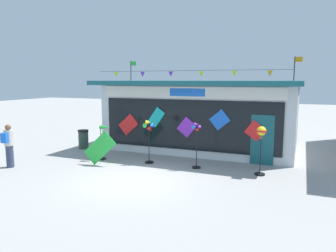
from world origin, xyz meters
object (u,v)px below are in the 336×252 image
object	(u,v)px
person_near_camera	(9,145)
trash_bin	(83,139)
kite_shop_building	(204,114)
wind_spinner_center_left	(196,142)
wind_spinner_center_right	(261,138)
wind_spinner_far_left	(103,140)
display_kite_on_ground	(100,148)
wind_spinner_left	(149,134)

from	to	relation	value
person_near_camera	trash_bin	size ratio (longest dim) A/B	1.81
kite_shop_building	wind_spinner_center_left	distance (m)	4.18
kite_shop_building	wind_spinner_center_right	world-z (taller)	kite_shop_building
kite_shop_building	wind_spinner_far_left	xyz separation A→B (m)	(-3.14, -4.22, -0.82)
wind_spinner_center_right	kite_shop_building	bearing A→B (deg)	129.43
wind_spinner_center_left	trash_bin	size ratio (longest dim) A/B	1.92
wind_spinner_far_left	wind_spinner_center_right	xyz separation A→B (m)	(6.43, 0.22, 0.46)
wind_spinner_far_left	display_kite_on_ground	world-z (taller)	wind_spinner_far_left
kite_shop_building	wind_spinner_far_left	world-z (taller)	kite_shop_building
kite_shop_building	person_near_camera	world-z (taller)	kite_shop_building
display_kite_on_ground	wind_spinner_left	bearing A→B (deg)	30.11
wind_spinner_left	person_near_camera	distance (m)	5.41
person_near_camera	wind_spinner_far_left	bearing A→B (deg)	-142.27
kite_shop_building	display_kite_on_ground	distance (m)	5.82
wind_spinner_left	trash_bin	bearing A→B (deg)	162.42
wind_spinner_left	wind_spinner_center_right	world-z (taller)	wind_spinner_left
wind_spinner_left	display_kite_on_ground	size ratio (longest dim) A/B	1.40
wind_spinner_far_left	trash_bin	size ratio (longest dim) A/B	1.60
trash_bin	wind_spinner_left	bearing A→B (deg)	-17.58
kite_shop_building	trash_bin	size ratio (longest dim) A/B	9.92
wind_spinner_center_left	wind_spinner_center_right	xyz separation A→B (m)	(2.37, 0.03, 0.29)
kite_shop_building	trash_bin	distance (m)	6.11
person_near_camera	kite_shop_building	bearing A→B (deg)	-135.99
wind_spinner_left	display_kite_on_ground	distance (m)	2.02
wind_spinner_left	person_near_camera	size ratio (longest dim) A/B	1.05
wind_spinner_left	wind_spinner_center_right	bearing A→B (deg)	0.41
wind_spinner_center_left	display_kite_on_ground	world-z (taller)	wind_spinner_center_left
kite_shop_building	trash_bin	world-z (taller)	kite_shop_building
wind_spinner_center_right	person_near_camera	xyz separation A→B (m)	(-9.10, -2.68, -0.44)
wind_spinner_far_left	wind_spinner_left	size ratio (longest dim) A/B	0.84
wind_spinner_center_right	wind_spinner_far_left	bearing A→B (deg)	-178.01
wind_spinner_far_left	person_near_camera	world-z (taller)	person_near_camera
wind_spinner_center_left	trash_bin	world-z (taller)	wind_spinner_center_left
wind_spinner_center_right	person_near_camera	world-z (taller)	wind_spinner_center_right
kite_shop_building	trash_bin	xyz separation A→B (m)	(-5.35, -2.68, -1.22)
wind_spinner_center_right	person_near_camera	size ratio (longest dim) A/B	1.05
wind_spinner_center_right	display_kite_on_ground	distance (m)	6.20
wind_spinner_left	wind_spinner_far_left	bearing A→B (deg)	-174.64
kite_shop_building	wind_spinner_center_left	size ratio (longest dim) A/B	5.17
trash_bin	wind_spinner_center_right	bearing A→B (deg)	-8.65
wind_spinner_far_left	person_near_camera	bearing A→B (deg)	-137.29
person_near_camera	display_kite_on_ground	xyz separation A→B (m)	(3.02, 1.67, -0.20)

